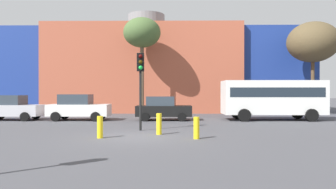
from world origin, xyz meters
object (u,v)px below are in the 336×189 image
(traffic_light_island, at_px, (140,74))
(bare_tree_1, at_px, (313,42))
(parked_car_1, at_px, (78,107))
(parked_car_0, at_px, (11,108))
(bollard_yellow_1, at_px, (196,128))
(bollard_yellow_2, at_px, (100,127))
(parked_car_2, at_px, (163,108))
(white_bus, at_px, (272,97))
(bare_tree_0, at_px, (142,34))
(bollard_yellow_0, at_px, (159,124))

(traffic_light_island, relative_size, bare_tree_1, 0.50)
(traffic_light_island, bearing_deg, parked_car_1, -149.84)
(parked_car_1, bearing_deg, parked_car_0, 180.00)
(bollard_yellow_1, distance_m, bollard_yellow_2, 4.00)
(parked_car_1, relative_size, bare_tree_1, 0.53)
(parked_car_1, xyz_separation_m, parked_car_2, (5.81, 0.00, -0.07))
(traffic_light_island, distance_m, bare_tree_1, 17.25)
(parked_car_2, bearing_deg, traffic_light_island, -99.13)
(white_bus, height_order, bollard_yellow_1, white_bus)
(white_bus, height_order, bollard_yellow_2, white_bus)
(parked_car_0, distance_m, bollard_yellow_1, 14.98)
(bare_tree_1, distance_m, bollard_yellow_1, 18.08)
(parked_car_0, bearing_deg, parked_car_1, -0.00)
(traffic_light_island, xyz_separation_m, bare_tree_0, (-0.92, 10.86, 4.00))
(parked_car_2, bearing_deg, bare_tree_1, 20.72)
(parked_car_0, bearing_deg, parked_car_2, 0.00)
(parked_car_2, height_order, traffic_light_island, traffic_light_island)
(bare_tree_0, bearing_deg, bollard_yellow_0, -81.23)
(parked_car_1, height_order, white_bus, white_bus)
(traffic_light_island, bearing_deg, bollard_yellow_2, -36.63)
(white_bus, relative_size, bollard_yellow_0, 7.14)
(traffic_light_island, bearing_deg, white_bus, 117.53)
(bare_tree_1, bearing_deg, bare_tree_0, 179.04)
(parked_car_0, relative_size, parked_car_2, 1.05)
(parked_car_1, bearing_deg, traffic_light_island, -50.99)
(white_bus, xyz_separation_m, bollard_yellow_0, (-7.54, -7.79, -1.14))
(bare_tree_1, bearing_deg, bollard_yellow_2, -137.69)
(bare_tree_0, relative_size, bollard_yellow_1, 9.09)
(bollard_yellow_2, bearing_deg, parked_car_2, 74.65)
(bollard_yellow_2, bearing_deg, bollard_yellow_1, -2.56)
(parked_car_2, relative_size, white_bus, 0.56)
(white_bus, distance_m, traffic_light_island, 10.66)
(parked_car_0, distance_m, bare_tree_0, 11.54)
(bollard_yellow_1, height_order, bollard_yellow_2, bollard_yellow_2)
(parked_car_2, bearing_deg, bollard_yellow_1, -79.72)
(traffic_light_island, xyz_separation_m, bollard_yellow_0, (0.99, -1.51, -2.37))
(white_bus, bearing_deg, bollard_yellow_1, -123.03)
(bollard_yellow_0, bearing_deg, parked_car_0, 144.43)
(bollard_yellow_0, bearing_deg, bollard_yellow_1, -40.84)
(bollard_yellow_1, relative_size, bollard_yellow_2, 0.98)
(bollard_yellow_1, bearing_deg, bare_tree_0, 104.26)
(white_bus, relative_size, bare_tree_1, 0.88)
(bollard_yellow_1, bearing_deg, bare_tree_1, 51.76)
(parked_car_1, height_order, bollard_yellow_2, parked_car_1)
(parked_car_1, xyz_separation_m, white_bus, (13.37, 0.29, 0.73))
(white_bus, relative_size, traffic_light_island, 1.76)
(parked_car_2, relative_size, bollard_yellow_2, 4.13)
(white_bus, relative_size, bollard_yellow_1, 7.55)
(parked_car_0, distance_m, bollard_yellow_2, 11.87)
(parked_car_1, distance_m, bollard_yellow_1, 11.57)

